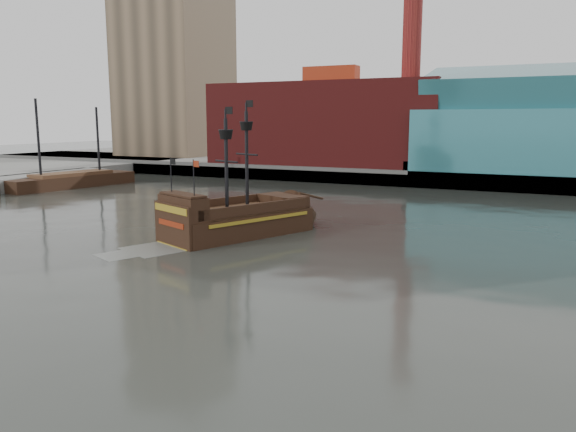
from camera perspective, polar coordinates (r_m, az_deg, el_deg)
The scene contains 6 objects.
ground at distance 31.52m, azimuth -6.85°, elevation -9.60°, with size 400.00×400.00×0.00m, color #282C26.
promenade_far at distance 118.48m, azimuth 17.88°, elevation 4.67°, with size 220.00×60.00×2.00m, color slate.
seawall at distance 89.44m, azimuth 15.23°, elevation 3.52°, with size 220.00×1.00×2.60m, color #4C4C49.
skyline at distance 111.01m, azimuth 20.74°, elevation 16.41°, with size 149.00×45.00×62.00m.
pirate_ship at distance 51.28m, azimuth -5.28°, elevation -0.68°, with size 11.44×18.14×13.08m.
docked_vessel at distance 94.51m, azimuth -21.07°, elevation 3.28°, with size 7.82×21.33×14.19m.
Camera 1 is at (16.17, -24.99, 10.37)m, focal length 35.00 mm.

